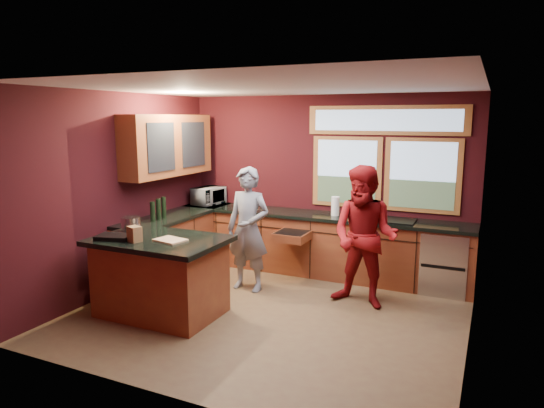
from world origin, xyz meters
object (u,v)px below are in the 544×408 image
Objects in this scene: person_red at (365,237)px; cutting_board at (170,240)px; stock_pot at (131,224)px; person_grey at (248,229)px; island at (161,276)px.

cutting_board is at bearing -137.80° from person_red.
cutting_board is 1.46× the size of stock_pot.
person_grey is 0.96× the size of person_red.
person_grey is 1.55m from stock_pot.
island is at bearing -15.26° from stock_pot.
cutting_board is (-0.36, -1.26, 0.10)m from person_grey.
person_grey reaches higher than cutting_board.
cutting_board is at bearing -104.18° from person_grey.
person_red reaches higher than person_grey.
person_red reaches higher than island.
cutting_board is at bearing -14.04° from island.
island is 0.91× the size of person_grey.
person_red reaches higher than stock_pot.
stock_pot reaches higher than cutting_board.
person_red is (1.59, 0.08, 0.04)m from person_grey.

